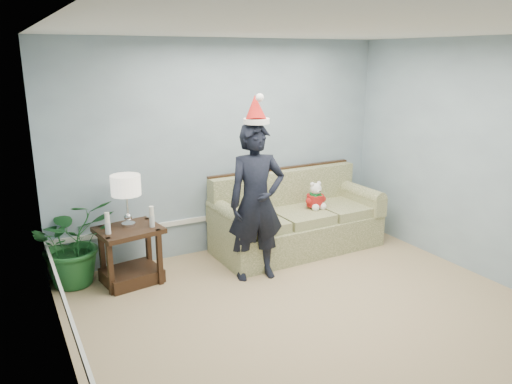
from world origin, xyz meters
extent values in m
cube|color=tan|center=(0.00, 0.00, -0.01)|extent=(4.50, 5.00, 0.02)
cube|color=white|center=(0.00, 0.00, 2.71)|extent=(4.50, 5.00, 0.02)
cube|color=#97B2C1|center=(0.00, 2.51, 1.35)|extent=(4.50, 0.02, 2.70)
cube|color=#97B2C1|center=(-2.26, 0.00, 1.35)|extent=(0.02, 5.00, 2.70)
cube|color=white|center=(0.00, 2.48, 0.45)|extent=(4.48, 0.03, 0.06)
cube|color=white|center=(-2.23, 0.00, 0.45)|extent=(0.03, 4.98, 0.06)
cube|color=#4B582A|center=(0.80, 1.98, 0.21)|extent=(2.21, 0.99, 0.42)
cube|color=#4B582A|center=(0.12, 1.93, 0.48)|extent=(0.66, 0.76, 0.12)
cube|color=#4B582A|center=(0.80, 1.93, 0.48)|extent=(0.66, 0.76, 0.12)
cube|color=#4B582A|center=(1.47, 1.93, 0.48)|extent=(0.66, 0.76, 0.12)
cube|color=#4B582A|center=(0.80, 2.34, 0.71)|extent=(2.19, 0.26, 0.58)
cube|color=black|center=(0.80, 2.41, 1.00)|extent=(2.19, 0.11, 0.05)
cube|color=#4B582A|center=(-0.20, 1.98, 0.54)|extent=(0.21, 0.94, 0.25)
cube|color=#4B582A|center=(1.80, 1.98, 0.54)|extent=(0.21, 0.94, 0.25)
cube|color=#342113|center=(-1.40, 2.02, 0.62)|extent=(0.75, 0.66, 0.05)
cube|color=#342113|center=(-1.40, 2.02, 0.08)|extent=(0.67, 0.58, 0.15)
cube|color=#342113|center=(-1.67, 1.81, 0.32)|extent=(0.06, 0.06, 0.65)
cube|color=#342113|center=(-1.13, 1.81, 0.32)|extent=(0.06, 0.06, 0.65)
cube|color=#342113|center=(-1.67, 2.24, 0.32)|extent=(0.06, 0.06, 0.65)
cube|color=#342113|center=(-1.13, 2.24, 0.32)|extent=(0.06, 0.06, 0.65)
cylinder|color=silver|center=(-1.38, 2.10, 0.66)|extent=(0.15, 0.15, 0.03)
sphere|color=silver|center=(-1.38, 2.10, 0.75)|extent=(0.09, 0.09, 0.09)
cylinder|color=silver|center=(-1.38, 2.10, 0.89)|extent=(0.02, 0.02, 0.33)
cylinder|color=beige|center=(-1.38, 2.10, 1.12)|extent=(0.33, 0.33, 0.22)
cylinder|color=silver|center=(-1.64, 1.94, 0.71)|extent=(0.06, 0.06, 0.13)
cylinder|color=white|center=(-1.64, 1.94, 0.83)|extent=(0.05, 0.05, 0.11)
cylinder|color=silver|center=(-1.16, 1.94, 0.71)|extent=(0.06, 0.06, 0.13)
cylinder|color=white|center=(-1.16, 1.94, 0.83)|extent=(0.05, 0.05, 0.11)
imported|color=#1D5827|center=(-1.96, 2.28, 0.50)|extent=(1.01, 0.91, 0.99)
imported|color=black|center=(-0.08, 1.48, 0.90)|extent=(0.72, 0.54, 1.79)
cylinder|color=white|center=(-0.08, 1.48, 1.81)|extent=(0.36, 0.36, 0.06)
cone|color=red|center=(-0.08, 1.51, 1.95)|extent=(0.33, 0.37, 0.33)
sphere|color=white|center=(-0.08, 1.41, 2.06)|extent=(0.09, 0.09, 0.09)
sphere|color=white|center=(1.04, 1.95, 0.65)|extent=(0.21, 0.21, 0.21)
cylinder|color=red|center=(1.04, 1.95, 0.65)|extent=(0.23, 0.23, 0.15)
cylinder|color=#116627|center=(1.04, 1.95, 0.73)|extent=(0.15, 0.15, 0.03)
sphere|color=white|center=(0.98, 1.85, 0.58)|extent=(0.10, 0.10, 0.10)
sphere|color=white|center=(1.10, 1.85, 0.58)|extent=(0.10, 0.10, 0.10)
sphere|color=white|center=(1.04, 1.94, 0.80)|extent=(0.15, 0.15, 0.15)
sphere|color=black|center=(1.04, 1.85, 0.79)|extent=(0.02, 0.02, 0.02)
sphere|color=white|center=(0.99, 1.95, 0.87)|extent=(0.06, 0.06, 0.06)
sphere|color=white|center=(1.09, 1.95, 0.87)|extent=(0.06, 0.06, 0.06)
camera|label=1|loc=(-2.60, -3.25, 2.50)|focal=35.00mm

